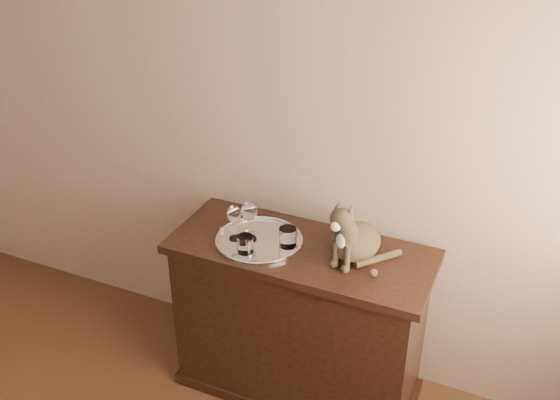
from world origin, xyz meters
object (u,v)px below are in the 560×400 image
(wine_glass_d, at_px, (249,221))
(tumbler_c, at_px, (288,237))
(sideboard, at_px, (299,321))
(tray, at_px, (259,241))
(wine_glass_c, at_px, (234,222))
(wine_glass_a, at_px, (249,218))
(tumbler_b, at_px, (245,244))
(cat, at_px, (357,226))

(wine_glass_d, relative_size, tumbler_c, 2.17)
(sideboard, xyz_separation_m, wine_glass_d, (-0.24, -0.04, 0.53))
(tumbler_c, bearing_deg, tray, -175.01)
(sideboard, height_order, wine_glass_c, wine_glass_c)
(wine_glass_a, relative_size, wine_glass_c, 0.99)
(sideboard, xyz_separation_m, tray, (-0.19, -0.03, 0.43))
(wine_glass_d, relative_size, tumbler_b, 2.39)
(tray, bearing_deg, wine_glass_c, -164.04)
(tumbler_c, bearing_deg, tumbler_b, -140.87)
(tray, height_order, wine_glass_d, wine_glass_d)
(tumbler_b, relative_size, tumbler_c, 0.91)
(cat, bearing_deg, wine_glass_d, -156.01)
(wine_glass_d, distance_m, tumbler_b, 0.12)
(wine_glass_c, distance_m, tumbler_b, 0.13)
(sideboard, distance_m, tumbler_c, 0.48)
(wine_glass_a, distance_m, cat, 0.51)
(wine_glass_d, bearing_deg, tumbler_b, -74.34)
(sideboard, xyz_separation_m, tumbler_c, (-0.06, -0.02, 0.48))
(wine_glass_a, bearing_deg, wine_glass_c, -124.46)
(cat, bearing_deg, tray, -156.29)
(sideboard, distance_m, tray, 0.47)
(tray, distance_m, wine_glass_c, 0.14)
(wine_glass_a, xyz_separation_m, wine_glass_c, (-0.04, -0.06, 0.00))
(tray, relative_size, wine_glass_d, 2.05)
(wine_glass_c, distance_m, tumbler_c, 0.25)
(tumbler_c, bearing_deg, sideboard, 17.88)
(sideboard, relative_size, wine_glass_d, 6.15)
(wine_glass_d, height_order, tumbler_c, wine_glass_d)
(wine_glass_c, xyz_separation_m, wine_glass_d, (0.07, 0.02, 0.01))
(wine_glass_a, height_order, tumbler_c, wine_glass_a)
(cat, bearing_deg, tumbler_c, -154.83)
(sideboard, distance_m, wine_glass_d, 0.58)
(tray, height_order, tumbler_c, tumbler_c)
(tumbler_b, relative_size, cat, 0.26)
(wine_glass_a, height_order, tumbler_b, wine_glass_a)
(sideboard, bearing_deg, wine_glass_d, -170.73)
(tray, relative_size, tumbler_b, 4.90)
(sideboard, height_order, wine_glass_d, wine_glass_d)
(tumbler_b, bearing_deg, wine_glass_d, 105.66)
(wine_glass_a, xyz_separation_m, tumbler_b, (0.05, -0.14, -0.04))
(wine_glass_d, bearing_deg, wine_glass_a, 119.99)
(wine_glass_a, bearing_deg, tray, -25.67)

